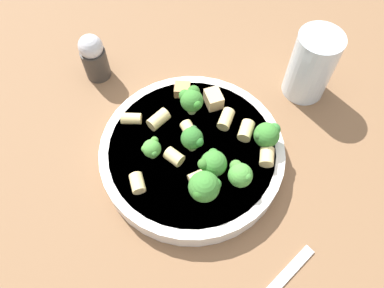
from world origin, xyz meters
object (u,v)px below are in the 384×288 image
(broccoli_floret_4, at_px, (213,163))
(rigatoni_4, at_px, (246,131))
(rigatoni_5, at_px, (188,129))
(chicken_chunk_0, at_px, (182,90))
(rigatoni_1, at_px, (267,157))
(pepper_shaker, at_px, (94,57))
(broccoli_floret_0, at_px, (240,174))
(rigatoni_0, at_px, (131,118))
(drinking_glass, at_px, (310,69))
(rigatoni_3, at_px, (197,177))
(broccoli_floret_3, at_px, (195,138))
(chicken_chunk_1, at_px, (214,99))
(rigatoni_8, at_px, (156,121))
(rigatoni_7, at_px, (226,119))
(broccoli_floret_5, at_px, (192,100))
(pasta_bowl, at_px, (192,152))
(broccoli_floret_6, at_px, (204,187))
(rigatoni_6, at_px, (174,157))
(broccoli_floret_1, at_px, (152,149))
(rigatoni_2, at_px, (137,183))
(broccoli_floret_2, at_px, (267,134))

(broccoli_floret_4, bearing_deg, rigatoni_4, 0.85)
(rigatoni_5, distance_m, chicken_chunk_0, 0.07)
(rigatoni_4, distance_m, chicken_chunk_0, 0.11)
(rigatoni_1, xyz_separation_m, rigatoni_5, (-0.03, 0.10, -0.00))
(chicken_chunk_0, bearing_deg, pepper_shaker, 106.28)
(broccoli_floret_0, bearing_deg, pepper_shaker, 86.55)
(rigatoni_0, relative_size, drinking_glass, 0.25)
(rigatoni_3, bearing_deg, broccoli_floret_3, 43.19)
(rigatoni_3, height_order, chicken_chunk_1, chicken_chunk_1)
(rigatoni_8, distance_m, pepper_shaker, 0.15)
(rigatoni_4, relative_size, rigatoni_5, 1.27)
(rigatoni_4, relative_size, drinking_glass, 0.25)
(broccoli_floret_3, bearing_deg, rigatoni_7, -5.56)
(rigatoni_3, bearing_deg, pepper_shaker, 78.72)
(broccoli_floret_5, height_order, pepper_shaker, pepper_shaker)
(pasta_bowl, height_order, pepper_shaker, pepper_shaker)
(rigatoni_7, xyz_separation_m, rigatoni_8, (-0.06, 0.07, 0.00))
(chicken_chunk_0, bearing_deg, broccoli_floret_0, -111.86)
(rigatoni_7, xyz_separation_m, chicken_chunk_0, (-0.00, 0.08, -0.00))
(rigatoni_7, bearing_deg, broccoli_floret_0, -131.28)
(broccoli_floret_6, bearing_deg, rigatoni_6, 77.58)
(broccoli_floret_4, xyz_separation_m, rigatoni_1, (0.06, -0.04, -0.01))
(broccoli_floret_4, relative_size, rigatoni_0, 1.42)
(broccoli_floret_1, relative_size, broccoli_floret_6, 0.66)
(rigatoni_0, bearing_deg, rigatoni_2, -129.98)
(rigatoni_4, relative_size, chicken_chunk_0, 1.21)
(rigatoni_7, height_order, rigatoni_8, rigatoni_8)
(rigatoni_1, height_order, pepper_shaker, pepper_shaker)
(rigatoni_3, height_order, chicken_chunk_0, chicken_chunk_0)
(broccoli_floret_4, bearing_deg, chicken_chunk_1, 38.30)
(broccoli_floret_0, distance_m, rigatoni_8, 0.13)
(rigatoni_6, bearing_deg, rigatoni_0, 85.84)
(broccoli_floret_1, bearing_deg, rigatoni_0, 71.75)
(pasta_bowl, bearing_deg, rigatoni_4, -32.69)
(chicken_chunk_0, relative_size, chicken_chunk_1, 0.82)
(broccoli_floret_1, height_order, broccoli_floret_3, broccoli_floret_3)
(rigatoni_1, bearing_deg, rigatoni_8, 110.07)
(broccoli_floret_5, xyz_separation_m, chicken_chunk_1, (0.03, -0.01, -0.01))
(broccoli_floret_1, xyz_separation_m, rigatoni_5, (0.06, -0.01, -0.01))
(rigatoni_6, relative_size, drinking_glass, 0.21)
(broccoli_floret_3, xyz_separation_m, chicken_chunk_0, (0.06, 0.07, -0.02))
(broccoli_floret_4, height_order, rigatoni_7, broccoli_floret_4)
(rigatoni_4, distance_m, pepper_shaker, 0.25)
(rigatoni_0, relative_size, rigatoni_5, 1.30)
(broccoli_floret_4, xyz_separation_m, rigatoni_3, (-0.02, 0.01, -0.01))
(broccoli_floret_4, bearing_deg, broccoli_floret_0, -73.26)
(drinking_glass, bearing_deg, broccoli_floret_5, 150.69)
(broccoli_floret_0, height_order, rigatoni_4, broccoli_floret_0)
(broccoli_floret_2, distance_m, broccoli_floret_4, 0.08)
(pasta_bowl, distance_m, rigatoni_7, 0.06)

